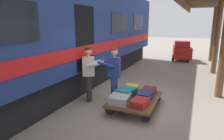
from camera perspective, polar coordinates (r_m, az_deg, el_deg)
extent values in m
plane|color=gray|center=(6.10, 9.17, -10.24)|extent=(60.00, 60.00, 0.00)
cylinder|color=brown|center=(14.39, 27.15, 9.05)|extent=(0.24, 0.24, 3.40)
cylinder|color=brown|center=(10.83, 28.01, 8.00)|extent=(0.24, 0.24, 3.40)
cylinder|color=brown|center=(7.28, 29.69, 5.92)|extent=(0.24, 0.24, 3.40)
cube|color=navy|center=(7.26, -18.13, 12.14)|extent=(3.00, 16.45, 2.90)
cube|color=black|center=(7.52, -17.09, -2.44)|extent=(2.55, 15.63, 0.90)
cube|color=red|center=(6.42, -7.45, 5.43)|extent=(0.03, 16.12, 0.36)
cube|color=black|center=(11.66, 7.63, 13.40)|extent=(0.02, 1.81, 0.84)
cube|color=black|center=(8.94, 2.23, 13.53)|extent=(0.02, 1.81, 0.84)
cube|color=black|center=(4.18, -29.23, 12.06)|extent=(0.02, 1.81, 0.84)
cube|color=black|center=(6.41, -8.03, 9.00)|extent=(0.12, 1.10, 2.00)
cube|color=brown|center=(5.85, 6.65, -8.32)|extent=(1.25, 1.77, 0.07)
cylinder|color=black|center=(5.17, 9.62, -13.35)|extent=(0.24, 0.05, 0.24)
cylinder|color=black|center=(5.46, -0.78, -11.60)|extent=(0.24, 0.05, 0.24)
cylinder|color=black|center=(6.43, 12.82, -7.98)|extent=(0.24, 0.05, 0.24)
cylinder|color=black|center=(6.67, 4.33, -6.88)|extent=(0.24, 0.05, 0.24)
cube|color=#AD231E|center=(5.29, 8.03, -9.24)|extent=(0.42, 0.58, 0.19)
cube|color=gold|center=(6.32, 5.57, -5.40)|extent=(0.42, 0.56, 0.18)
cube|color=#9EA0A5|center=(5.45, 2.30, -8.30)|extent=(0.57, 0.67, 0.21)
cube|color=#1E666B|center=(5.87, 4.06, -6.52)|extent=(0.55, 0.66, 0.24)
cube|color=navy|center=(5.72, 9.40, -7.35)|extent=(0.39, 0.54, 0.22)
cube|color=maroon|center=(6.17, 10.55, -5.97)|extent=(0.39, 0.48, 0.19)
cylinder|color=navy|center=(6.29, 0.86, -5.29)|extent=(0.16, 0.16, 0.82)
cylinder|color=navy|center=(6.11, 0.41, -5.88)|extent=(0.16, 0.16, 0.82)
cube|color=navy|center=(6.01, 0.66, 0.83)|extent=(0.39, 0.28, 0.60)
cylinder|color=tan|center=(5.95, 0.66, 3.94)|extent=(0.09, 0.09, 0.06)
sphere|color=tan|center=(5.92, 0.67, 5.27)|extent=(0.22, 0.22, 0.22)
cylinder|color=#A51919|center=(5.91, 0.67, 6.07)|extent=(0.21, 0.21, 0.06)
cylinder|color=navy|center=(6.20, -0.96, 2.16)|extent=(0.54, 0.18, 0.21)
cylinder|color=navy|center=(5.89, -1.80, 1.57)|extent=(0.54, 0.18, 0.21)
cylinder|color=#332D28|center=(6.25, -6.66, -5.53)|extent=(0.16, 0.16, 0.82)
cylinder|color=#332D28|center=(6.44, -6.54, -4.95)|extent=(0.16, 0.16, 0.82)
cube|color=silver|center=(6.16, -6.78, 1.04)|extent=(0.42, 0.36, 0.60)
cylinder|color=tan|center=(6.09, -6.86, 4.07)|extent=(0.09, 0.09, 0.06)
sphere|color=tan|center=(6.07, -6.90, 5.38)|extent=(0.22, 0.22, 0.22)
cylinder|color=#332D28|center=(6.06, -6.92, 6.15)|extent=(0.21, 0.21, 0.06)
cylinder|color=silver|center=(5.97, -4.80, 1.68)|extent=(0.52, 0.33, 0.21)
cylinder|color=silver|center=(6.28, -4.70, 2.27)|extent=(0.52, 0.33, 0.21)
cube|color=#B21E19|center=(13.92, 19.49, 4.88)|extent=(1.38, 1.86, 0.70)
cube|color=#B21E19|center=(13.51, 19.53, 6.79)|extent=(1.01, 0.84, 0.50)
cylinder|color=black|center=(13.35, 21.07, 2.89)|extent=(0.12, 0.40, 0.40)
cylinder|color=black|center=(13.42, 17.24, 3.24)|extent=(0.12, 0.40, 0.40)
cylinder|color=black|center=(14.53, 21.35, 3.66)|extent=(0.12, 0.40, 0.40)
cylinder|color=black|center=(14.60, 17.83, 3.98)|extent=(0.12, 0.40, 0.40)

